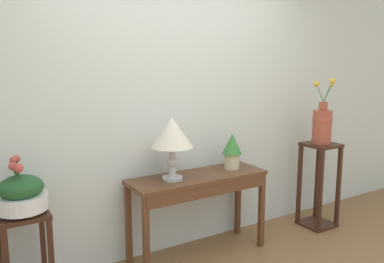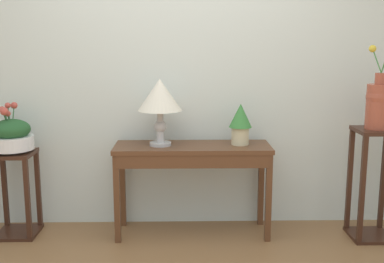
{
  "view_description": "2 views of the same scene",
  "coord_description": "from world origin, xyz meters",
  "views": [
    {
      "loc": [
        -1.62,
        -1.5,
        1.67
      ],
      "look_at": [
        0.04,
        1.2,
        1.12
      ],
      "focal_mm": 36.57,
      "sensor_mm": 36.0,
      "label": 1
    },
    {
      "loc": [
        0.04,
        -2.4,
        1.52
      ],
      "look_at": [
        0.12,
        1.19,
        0.85
      ],
      "focal_mm": 44.3,
      "sensor_mm": 36.0,
      "label": 2
    }
  ],
  "objects": [
    {
      "name": "pedestal_stand_right",
      "position": [
        1.52,
        1.11,
        0.44
      ],
      "size": [
        0.32,
        0.32,
        0.88
      ],
      "color": "#381E14",
      "rests_on": "ground"
    },
    {
      "name": "planter_bowl_wide_left",
      "position": [
        -1.28,
        1.22,
        0.82
      ],
      "size": [
        0.33,
        0.33,
        0.38
      ],
      "color": "silver",
      "rests_on": "pedestal_stand_left"
    },
    {
      "name": "pedestal_stand_left",
      "position": [
        -1.28,
        1.22,
        0.34
      ],
      "size": [
        0.32,
        0.32,
        0.68
      ],
      "color": "#381E14",
      "rests_on": "ground"
    },
    {
      "name": "table_lamp",
      "position": [
        -0.13,
        1.23,
        1.11
      ],
      "size": [
        0.34,
        0.34,
        0.52
      ],
      "color": "#B7B7BC",
      "rests_on": "console_table"
    },
    {
      "name": "back_wall_with_art",
      "position": [
        0.0,
        1.52,
        1.4
      ],
      "size": [
        9.0,
        0.1,
        2.8
      ],
      "color": "silver",
      "rests_on": "ground"
    },
    {
      "name": "flower_vase_tall_right",
      "position": [
        1.52,
        1.11,
        1.09
      ],
      "size": [
        0.2,
        0.21,
        0.66
      ],
      "color": "#9E4733",
      "rests_on": "pedestal_stand_right"
    },
    {
      "name": "console_table",
      "position": [
        0.12,
        1.2,
        0.63
      ],
      "size": [
        1.22,
        0.41,
        0.73
      ],
      "color": "#56331E",
      "rests_on": "ground"
    },
    {
      "name": "potted_plant_on_console",
      "position": [
        0.5,
        1.24,
        0.91
      ],
      "size": [
        0.18,
        0.18,
        0.32
      ],
      "color": "beige",
      "rests_on": "console_table"
    }
  ]
}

